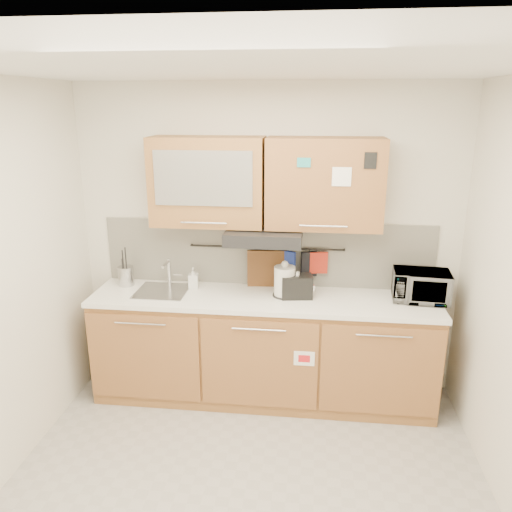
# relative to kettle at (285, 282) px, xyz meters

# --- Properties ---
(floor) EXTENTS (3.20, 3.20, 0.00)m
(floor) POSITION_rel_kettle_xyz_m (-0.17, -1.23, -1.04)
(floor) COLOR #9E9993
(floor) RESTS_ON ground
(ceiling) EXTENTS (3.20, 3.20, 0.00)m
(ceiling) POSITION_rel_kettle_xyz_m (-0.17, -1.23, 1.56)
(ceiling) COLOR white
(ceiling) RESTS_ON wall_back
(wall_back) EXTENTS (3.20, 0.00, 3.20)m
(wall_back) POSITION_rel_kettle_xyz_m (-0.17, 0.27, 0.26)
(wall_back) COLOR silver
(wall_back) RESTS_ON ground
(base_cabinet) EXTENTS (2.80, 0.64, 0.88)m
(base_cabinet) POSITION_rel_kettle_xyz_m (-0.17, -0.04, -0.63)
(base_cabinet) COLOR #A7703B
(base_cabinet) RESTS_ON floor
(countertop) EXTENTS (2.82, 0.62, 0.04)m
(countertop) POSITION_rel_kettle_xyz_m (-0.17, -0.04, -0.14)
(countertop) COLOR white
(countertop) RESTS_ON base_cabinet
(backsplash) EXTENTS (2.80, 0.02, 0.56)m
(backsplash) POSITION_rel_kettle_xyz_m (-0.17, 0.26, 0.16)
(backsplash) COLOR silver
(backsplash) RESTS_ON countertop
(upper_cabinets) EXTENTS (1.82, 0.37, 0.70)m
(upper_cabinets) POSITION_rel_kettle_xyz_m (-0.18, 0.10, 0.79)
(upper_cabinets) COLOR #A7703B
(upper_cabinets) RESTS_ON wall_back
(range_hood) EXTENTS (0.60, 0.46, 0.10)m
(range_hood) POSITION_rel_kettle_xyz_m (-0.17, 0.02, 0.38)
(range_hood) COLOR black
(range_hood) RESTS_ON upper_cabinets
(sink) EXTENTS (0.42, 0.40, 0.26)m
(sink) POSITION_rel_kettle_xyz_m (-1.02, -0.02, -0.12)
(sink) COLOR silver
(sink) RESTS_ON countertop
(utensil_rail) EXTENTS (1.30, 0.02, 0.02)m
(utensil_rail) POSITION_rel_kettle_xyz_m (-0.17, 0.22, 0.22)
(utensil_rail) COLOR black
(utensil_rail) RESTS_ON backsplash
(utensil_crock) EXTENTS (0.18, 0.18, 0.33)m
(utensil_crock) POSITION_rel_kettle_xyz_m (-1.37, 0.10, -0.03)
(utensil_crock) COLOR #AEAEB2
(utensil_crock) RESTS_ON countertop
(kettle) EXTENTS (0.22, 0.20, 0.30)m
(kettle) POSITION_rel_kettle_xyz_m (0.00, 0.00, 0.00)
(kettle) COLOR silver
(kettle) RESTS_ON countertop
(toaster) EXTENTS (0.26, 0.18, 0.19)m
(toaster) POSITION_rel_kettle_xyz_m (0.10, -0.02, -0.02)
(toaster) COLOR black
(toaster) RESTS_ON countertop
(microwave) EXTENTS (0.46, 0.33, 0.24)m
(microwave) POSITION_rel_kettle_xyz_m (1.08, 0.03, -0.00)
(microwave) COLOR #999999
(microwave) RESTS_ON countertop
(soap_bottle) EXTENTS (0.09, 0.09, 0.18)m
(soap_bottle) POSITION_rel_kettle_xyz_m (-0.78, 0.10, -0.03)
(soap_bottle) COLOR #999999
(soap_bottle) RESTS_ON countertop
(cutting_board) EXTENTS (0.34, 0.05, 0.42)m
(cutting_board) POSITION_rel_kettle_xyz_m (-0.16, 0.21, -0.01)
(cutting_board) COLOR brown
(cutting_board) RESTS_ON utensil_rail
(oven_mitt) EXTENTS (0.13, 0.08, 0.21)m
(oven_mitt) POSITION_rel_kettle_xyz_m (0.01, 0.21, 0.10)
(oven_mitt) COLOR #21359A
(oven_mitt) RESTS_ON utensil_rail
(dark_pouch) EXTENTS (0.14, 0.07, 0.21)m
(dark_pouch) POSITION_rel_kettle_xyz_m (0.19, 0.21, 0.09)
(dark_pouch) COLOR black
(dark_pouch) RESTS_ON utensil_rail
(pot_holder) EXTENTS (0.15, 0.04, 0.18)m
(pot_holder) POSITION_rel_kettle_xyz_m (0.27, 0.21, 0.11)
(pot_holder) COLOR #AC2516
(pot_holder) RESTS_ON utensil_rail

